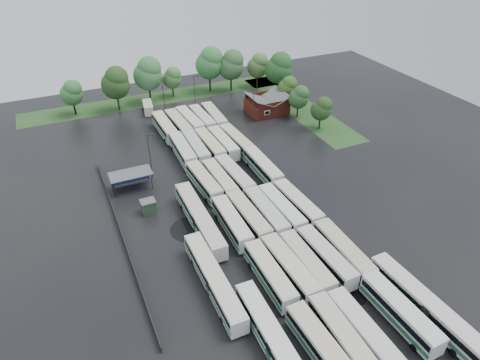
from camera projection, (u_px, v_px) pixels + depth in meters
name	position (u px, v px, depth m)	size (l,w,h in m)	color
ground	(258.00, 229.00, 75.04)	(160.00, 160.00, 0.00)	black
brick_building	(267.00, 106.00, 114.86)	(10.07, 8.60, 5.39)	maroon
wash_shed	(130.00, 175.00, 84.16)	(8.20, 4.20, 3.58)	#2D2D30
utility_hut	(148.00, 206.00, 78.26)	(2.70, 2.20, 2.62)	#233E26
grass_strip_north	(165.00, 97.00, 124.98)	(80.00, 10.00, 0.01)	#23461B
grass_strip_east	(298.00, 106.00, 119.38)	(10.00, 50.00, 0.01)	#23461B
west_fence	(121.00, 233.00, 73.07)	(0.10, 50.00, 1.20)	#2D2D30
bus_r0c0	(322.00, 348.00, 52.82)	(3.12, 12.93, 3.58)	silver
bus_r0c1	(342.00, 337.00, 54.09)	(3.12, 12.91, 3.57)	silver
bus_r0c2	(363.00, 332.00, 54.77)	(2.77, 12.96, 3.61)	silver
bus_r0c4	(400.00, 313.00, 57.31)	(3.12, 13.14, 3.64)	silver
bus_r1c0	(270.00, 274.00, 63.20)	(2.89, 12.80, 3.55)	silver
bus_r1c1	(289.00, 268.00, 64.16)	(3.13, 13.34, 3.70)	silver
bus_r1c2	(306.00, 263.00, 65.14)	(2.80, 12.79, 3.56)	silver
bus_r1c3	(326.00, 257.00, 66.25)	(3.12, 12.92, 3.57)	silver
bus_r1c4	(343.00, 251.00, 67.27)	(3.01, 13.31, 3.70)	silver
bus_r2c0	(232.00, 223.00, 73.33)	(3.04, 12.84, 3.56)	silver
bus_r2c1	(248.00, 217.00, 74.57)	(3.02, 13.16, 3.65)	silver
bus_r2c2	(266.00, 213.00, 75.54)	(2.87, 13.11, 3.64)	silver
bus_r2c3	(281.00, 209.00, 76.44)	(3.04, 13.12, 3.64)	silver
bus_r2c4	(297.00, 204.00, 77.72)	(3.29, 13.13, 3.63)	silver
bus_r3c0	(204.00, 182.00, 83.93)	(3.26, 12.83, 3.54)	silver
bus_r3c1	(220.00, 180.00, 84.58)	(2.91, 12.67, 3.51)	silver
bus_r3c2	(234.00, 176.00, 85.66)	(3.42, 13.28, 3.66)	silver
bus_r3c4	(263.00, 167.00, 88.40)	(2.93, 13.27, 3.69)	silver
bus_r4c0	(183.00, 150.00, 94.28)	(3.21, 13.28, 3.68)	silver
bus_r4c1	(196.00, 148.00, 95.28)	(3.15, 13.14, 3.64)	silver
bus_r4c2	(210.00, 145.00, 96.27)	(2.98, 13.09, 3.63)	silver
bus_r4c3	(223.00, 143.00, 97.20)	(2.89, 12.81, 3.56)	silver
bus_r4c4	(236.00, 140.00, 98.31)	(3.34, 12.99, 3.58)	silver
bus_r5c0	(165.00, 127.00, 104.09)	(2.98, 13.26, 3.68)	silver
bus_r5c1	(179.00, 124.00, 105.22)	(3.30, 13.31, 3.68)	silver
bus_r5c2	(190.00, 121.00, 106.76)	(3.48, 13.34, 3.68)	silver
bus_r5c3	(202.00, 119.00, 107.96)	(2.94, 12.75, 3.54)	silver
bus_r5c4	(214.00, 117.00, 108.95)	(3.34, 13.17, 3.64)	silver
artic_bus_west_a	(274.00, 343.00, 53.49)	(3.06, 18.99, 3.52)	silver
artic_bus_west_b	(200.00, 219.00, 74.06)	(3.04, 19.74, 3.66)	silver
artic_bus_west_c	(214.00, 280.00, 62.30)	(2.74, 18.98, 3.52)	silver
artic_bus_east	(426.00, 307.00, 58.17)	(3.57, 19.44, 3.59)	silver
minibus	(148.00, 107.00, 115.04)	(3.32, 6.72, 2.81)	silver
tree_north_0	(72.00, 93.00, 111.51)	(5.83, 5.82, 9.65)	black
tree_north_1	(116.00, 83.00, 112.68)	(7.48, 7.48, 12.38)	black
tree_north_2	(148.00, 73.00, 117.26)	(7.94, 7.94, 13.15)	black
tree_north_3	(172.00, 77.00, 122.40)	(5.36, 5.36, 8.88)	#3B2113
tree_north_4	(210.00, 63.00, 124.26)	(8.11, 8.11, 13.43)	black
tree_north_5	(232.00, 64.00, 124.78)	(7.56, 7.56, 12.52)	black
tree_north_6	(258.00, 67.00, 128.88)	(5.78, 5.78, 9.57)	#392816
tree_east_0	(322.00, 108.00, 104.84)	(5.13, 5.13, 8.50)	black
tree_east_1	(299.00, 97.00, 110.72)	(5.23, 5.23, 8.65)	#2E2112
tree_east_2	(288.00, 87.00, 116.12)	(5.33, 5.33, 8.83)	black
tree_east_3	(279.00, 68.00, 122.15)	(7.67, 7.67, 12.70)	black
tree_east_4	(258.00, 65.00, 128.25)	(6.34, 6.34, 10.51)	black
lamp_post_ne	(254.00, 103.00, 108.20)	(1.39, 0.27, 9.05)	#2D2D30
lamp_post_nw	(150.00, 153.00, 85.44)	(1.56, 0.30, 10.16)	#2D2D30
lamp_post_back_w	(164.00, 92.00, 112.83)	(1.52, 0.30, 9.88)	#2D2D30
lamp_post_back_e	(195.00, 90.00, 115.71)	(1.40, 0.27, 9.08)	#2D2D30
puddle_0	(316.00, 334.00, 56.78)	(4.25, 4.25, 0.01)	black
puddle_1	(355.00, 296.00, 62.22)	(3.62, 3.62, 0.01)	black
puddle_2	(190.00, 229.00, 74.91)	(7.19, 7.19, 0.01)	black
puddle_3	(291.00, 223.00, 76.32)	(4.60, 4.60, 0.01)	black
puddle_4	(386.00, 271.00, 66.40)	(3.80, 3.80, 0.01)	black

